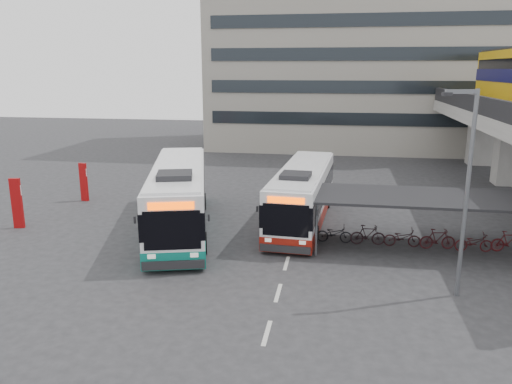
% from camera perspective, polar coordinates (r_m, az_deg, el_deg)
% --- Properties ---
extents(ground, '(120.00, 120.00, 0.00)m').
position_cam_1_polar(ground, '(22.40, -2.92, -7.75)').
color(ground, '#28282B').
rests_on(ground, ground).
extents(bike_shelter, '(10.00, 4.00, 2.54)m').
position_cam_1_polar(bike_shelter, '(24.62, 18.28, -2.90)').
color(bike_shelter, '#595B60').
rests_on(bike_shelter, ground).
extents(office_block, '(30.00, 15.00, 25.00)m').
position_cam_1_polar(office_block, '(56.51, 11.48, 17.94)').
color(office_block, gray).
rests_on(office_block, ground).
extents(road_markings, '(0.15, 7.60, 0.01)m').
position_cam_1_polar(road_markings, '(19.30, 2.55, -11.43)').
color(road_markings, beige).
rests_on(road_markings, ground).
extents(bus_main, '(3.13, 11.30, 3.30)m').
position_cam_1_polar(bus_main, '(27.54, 5.36, -0.30)').
color(bus_main, white).
rests_on(bus_main, ground).
extents(bus_teal, '(5.87, 12.66, 3.67)m').
position_cam_1_polar(bus_teal, '(26.47, -8.77, -0.61)').
color(bus_teal, white).
rests_on(bus_teal, ground).
extents(pedestrian, '(0.38, 0.58, 1.58)m').
position_cam_1_polar(pedestrian, '(22.18, -6.81, -5.88)').
color(pedestrian, black).
rests_on(pedestrian, ground).
extents(lamp_post, '(1.31, 0.52, 7.60)m').
position_cam_1_polar(lamp_post, '(19.14, 22.81, 0.97)').
color(lamp_post, '#595B60').
rests_on(lamp_post, ground).
extents(sign_totem_mid, '(0.58, 0.28, 2.70)m').
position_cam_1_polar(sign_totem_mid, '(29.20, -25.66, -1.10)').
color(sign_totem_mid, '#97090A').
rests_on(sign_totem_mid, ground).
extents(sign_totem_north, '(0.53, 0.21, 2.46)m').
position_cam_1_polar(sign_totem_north, '(33.67, -19.10, 1.15)').
color(sign_totem_north, '#97090A').
rests_on(sign_totem_north, ground).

